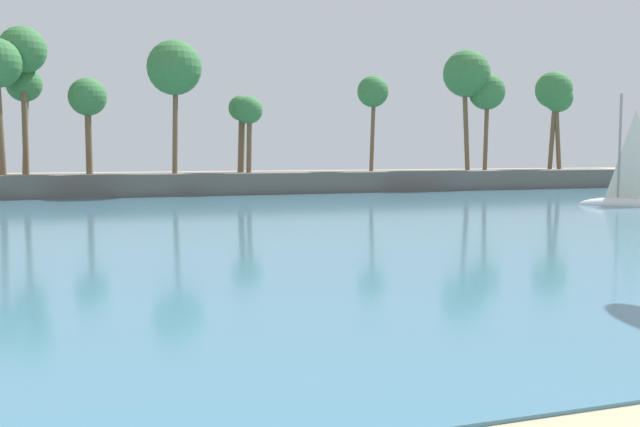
% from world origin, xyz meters
% --- Properties ---
extents(sea, '(220.00, 91.84, 0.06)m').
position_xyz_m(sea, '(0.00, 53.96, 0.03)').
color(sea, teal).
rests_on(sea, ground).
extents(palm_headland, '(96.88, 6.19, 13.09)m').
position_xyz_m(palm_headland, '(0.87, 59.90, 4.24)').
color(palm_headland, '#605B54').
rests_on(palm_headland, ground).
extents(sailboat_near_shore, '(4.83, 5.02, 7.77)m').
position_xyz_m(sailboat_near_shore, '(30.07, 37.69, 0.76)').
color(sailboat_near_shore, white).
rests_on(sailboat_near_shore, sea).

